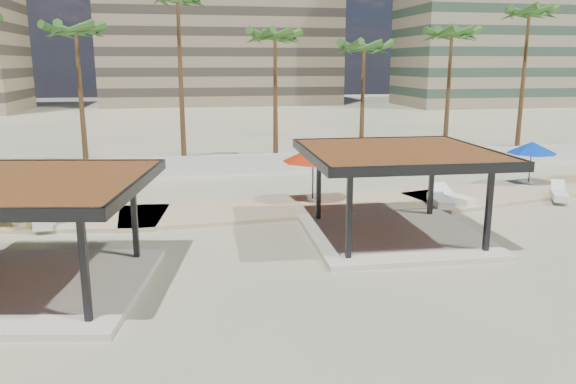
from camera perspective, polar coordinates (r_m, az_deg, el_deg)
name	(u,v)px	position (r m, az deg, el deg)	size (l,w,h in m)	color
ground	(280,262)	(19.47, -0.82, -7.14)	(200.00, 200.00, 0.00)	tan
promenade	(293,204)	(27.02, 0.49, -1.24)	(44.45, 7.97, 0.24)	#C6B284
boundary_wall	(234,165)	(34.69, -5.49, 2.80)	(56.00, 0.30, 1.20)	silver
building_mid	(220,15)	(96.57, -6.95, 17.39)	(38.00, 16.00, 30.40)	#847259
pavilion_central	(396,185)	(21.95, 10.92, 0.66)	(7.21, 7.21, 3.53)	beige
pavilion_west	(29,225)	(18.17, -24.86, -3.07)	(7.89, 7.89, 3.44)	beige
umbrella_b	(13,170)	(25.06, -26.18, 2.05)	(3.80, 3.80, 2.72)	beige
umbrella_c	(313,154)	(26.75, 2.56, 3.84)	(3.69, 3.69, 2.65)	beige
umbrella_d	(532,148)	(33.36, 23.53, 4.15)	(3.40, 3.40, 2.35)	beige
lounger_a	(46,219)	(25.30, -23.35, -2.57)	(0.87, 2.25, 0.84)	white
lounger_b	(440,200)	(27.39, 15.15, -0.82)	(1.06, 2.27, 0.83)	white
lounger_c	(455,198)	(28.04, 16.62, -0.61)	(1.38, 2.19, 0.79)	white
lounger_d	(559,195)	(30.67, 25.84, -0.25)	(1.55, 2.10, 0.77)	white
palm_c	(76,36)	(36.60, -20.75, 14.59)	(3.00, 3.00, 9.41)	brown
palm_d	(178,6)	(37.06, -11.14, 18.06)	(3.00, 3.00, 11.44)	brown
palm_e	(275,41)	(36.95, -1.32, 15.07)	(3.00, 3.00, 9.20)	brown
palm_f	(364,52)	(38.58, 7.72, 13.94)	(3.00, 3.00, 8.54)	brown
palm_g	(452,39)	(40.54, 16.29, 14.69)	(3.00, 3.00, 9.43)	brown
palm_h	(529,19)	(44.14, 23.27, 15.84)	(3.00, 3.00, 10.94)	brown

